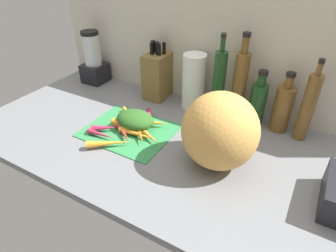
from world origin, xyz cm
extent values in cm
cube|color=slate|center=(0.00, 0.00, -1.50)|extent=(170.00, 80.00, 3.00)
cube|color=beige|center=(0.00, 38.50, 30.00)|extent=(170.00, 3.00, 60.00)
cube|color=#338C4C|center=(-19.29, -2.39, 0.40)|extent=(35.96, 29.36, 0.80)
cone|color=#B2264C|center=(-17.80, -3.49, 2.49)|extent=(12.11, 8.32, 3.37)
cone|color=red|center=(-16.31, -1.15, 2.00)|extent=(9.44, 8.03, 2.40)
cone|color=orange|center=(-9.29, -3.22, 2.15)|extent=(15.19, 8.94, 2.69)
cone|color=#B2264C|center=(-27.34, -7.99, 2.20)|extent=(11.05, 8.51, 2.79)
cone|color=orange|center=(-25.27, 5.64, 1.81)|extent=(11.98, 9.04, 2.02)
cone|color=orange|center=(-13.43, -5.03, 2.18)|extent=(15.94, 3.62, 2.75)
cone|color=orange|center=(-18.96, -15.46, 2.25)|extent=(15.62, 12.53, 2.89)
cone|color=#B2264C|center=(-25.88, -12.14, 1.87)|extent=(12.64, 3.07, 2.14)
cone|color=#B2264C|center=(-17.00, 9.90, 1.89)|extent=(8.14, 9.35, 2.19)
cone|color=orange|center=(-12.85, -4.16, 2.31)|extent=(11.98, 11.55, 3.02)
cone|color=red|center=(-18.30, -7.16, 2.19)|extent=(12.49, 10.05, 2.78)
cone|color=orange|center=(-12.35, 4.71, 2.44)|extent=(14.01, 8.38, 3.28)
cone|color=orange|center=(-18.61, -3.22, 2.52)|extent=(16.81, 4.32, 3.43)
ellipsoid|color=#2D6023|center=(-18.14, 0.75, 4.31)|extent=(16.59, 12.76, 7.02)
ellipsoid|color=gold|center=(19.95, -2.93, 13.63)|extent=(26.36, 25.94, 27.27)
cube|color=olive|center=(-25.22, 30.55, 11.16)|extent=(10.30, 13.88, 22.32)
cylinder|color=black|center=(-28.22, 31.97, 25.07)|extent=(2.16, 2.16, 5.50)
cylinder|color=black|center=(-27.02, 28.84, 25.07)|extent=(1.72, 1.72, 5.50)
cylinder|color=black|center=(-25.82, 31.64, 25.07)|extent=(1.84, 1.84, 5.50)
cylinder|color=black|center=(-24.62, 30.29, 25.07)|extent=(2.00, 2.00, 5.50)
cylinder|color=black|center=(-23.42, 29.55, 25.07)|extent=(1.72, 1.72, 5.50)
cylinder|color=black|center=(-22.22, 32.11, 25.07)|extent=(1.62, 1.62, 5.50)
cube|color=black|center=(-65.09, 28.94, 5.03)|extent=(12.09, 12.09, 10.07)
cylinder|color=silver|center=(-65.09, 28.94, 18.15)|extent=(9.06, 9.06, 16.17)
cylinder|color=black|center=(-65.09, 28.94, 27.14)|extent=(9.25, 9.25, 1.80)
cylinder|color=white|center=(-5.11, 29.50, 12.92)|extent=(10.51, 10.51, 25.84)
cylinder|color=#19421E|center=(7.50, 27.37, 14.90)|extent=(5.39, 5.39, 29.80)
cylinder|color=#19421E|center=(7.50, 27.37, 32.70)|extent=(1.91, 1.91, 5.80)
cylinder|color=black|center=(7.50, 27.37, 36.40)|extent=(2.19, 2.19, 1.60)
cylinder|color=brown|center=(15.80, 29.69, 14.95)|extent=(5.87, 5.87, 29.90)
cylinder|color=brown|center=(15.80, 29.69, 33.18)|extent=(2.81, 2.81, 6.56)
cylinder|color=black|center=(15.80, 29.69, 37.26)|extent=(3.23, 3.23, 1.60)
cylinder|color=#19421E|center=(24.69, 28.75, 9.30)|extent=(6.75, 6.75, 18.60)
cylinder|color=#19421E|center=(24.69, 28.75, 20.90)|extent=(3.31, 3.31, 4.59)
cylinder|color=black|center=(24.69, 28.75, 23.99)|extent=(3.81, 3.81, 1.60)
cylinder|color=brown|center=(34.59, 30.25, 9.58)|extent=(7.48, 7.48, 19.15)
cylinder|color=brown|center=(34.59, 30.25, 21.56)|extent=(3.12, 3.12, 4.80)
cylinder|color=black|center=(34.59, 30.25, 24.76)|extent=(3.59, 3.59, 1.60)
cylinder|color=brown|center=(43.39, 28.00, 13.60)|extent=(5.22, 5.22, 27.19)
cylinder|color=brown|center=(43.39, 28.00, 29.41)|extent=(1.84, 1.84, 4.44)
cylinder|color=black|center=(43.39, 28.00, 32.43)|extent=(2.12, 2.12, 1.60)
camera|label=1|loc=(43.86, -80.02, 67.75)|focal=30.42mm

